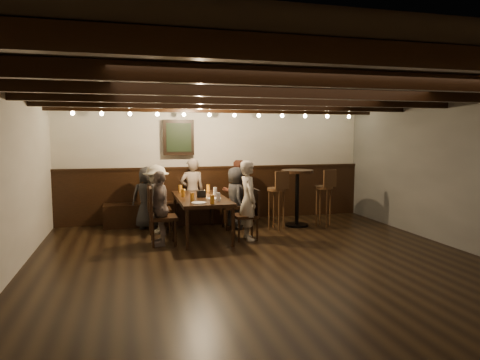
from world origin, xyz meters
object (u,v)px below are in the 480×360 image
object	(u,v)px
person_right_near	(236,198)
person_right_far	(248,200)
chair_left_far	(162,227)
chair_right_far	(247,224)
person_left_far	(160,208)
person_bench_right	(237,192)
chair_left_near	(158,218)
person_bench_centre	(192,191)
person_left_near	(156,199)
dining_table	(201,200)
person_bench_left	(147,197)
bar_stool_left	(277,208)
bar_stool_right	(324,205)
chair_right_near	(234,214)
high_top_table	(297,189)

from	to	relation	value
person_right_near	person_right_far	size ratio (longest dim) A/B	0.87
chair_left_far	chair_right_far	size ratio (longest dim) A/B	1.09
chair_left_far	person_left_far	world-z (taller)	person_left_far
person_bench_right	person_right_far	world-z (taller)	person_right_far
chair_left_near	chair_right_far	world-z (taller)	chair_left_near
person_bench_centre	person_left_near	size ratio (longest dim) A/B	1.06
person_right_near	person_right_far	bearing A→B (deg)	-180.00
person_left_far	dining_table	bearing A→B (deg)	120.96
person_bench_left	bar_stool_left	xyz separation A→B (m)	(2.38, -0.74, -0.18)
chair_left_near	chair_left_far	distance (m)	0.90
person_left_near	person_right_far	bearing A→B (deg)	59.04
dining_table	chair_right_far	bearing A→B (deg)	-32.06
chair_right_far	bar_stool_right	bearing A→B (deg)	-69.61
chair_left_far	chair_right_far	distance (m)	1.44
chair_right_near	person_bench_centre	bearing A→B (deg)	50.16
chair_left_near	high_top_table	world-z (taller)	high_top_table
person_right_near	high_top_table	bearing A→B (deg)	-94.12
person_bench_centre	bar_stool_right	distance (m)	2.63
dining_table	person_bench_centre	xyz separation A→B (m)	(-0.00, 1.05, 0.02)
person_left_far	bar_stool_right	bearing A→B (deg)	101.46
person_right_near	chair_right_near	bearing A→B (deg)	90.00
person_left_near	person_left_far	size ratio (longest dim) A/B	1.03
person_right_near	person_left_far	bearing A→B (deg)	120.96
chair_left_far	person_right_far	distance (m)	1.52
bar_stool_right	chair_left_far	bearing A→B (deg)	175.04
chair_right_far	dining_table	bearing A→B (deg)	57.94
chair_right_far	person_left_far	world-z (taller)	person_left_far
chair_right_far	bar_stool_left	size ratio (longest dim) A/B	0.77
bar_stool_left	chair_left_near	bearing A→B (deg)	155.07
chair_left_far	person_bench_right	world-z (taller)	person_bench_right
person_left_near	person_bench_left	bearing A→B (deg)	-161.57
person_left_near	bar_stool_left	xyz separation A→B (m)	(2.23, -0.29, -0.21)
person_bench_left	person_right_far	size ratio (longest dim) A/B	0.88
chair_right_near	person_left_far	world-z (taller)	person_left_far
chair_left_far	chair_right_far	bearing A→B (deg)	90.00
high_top_table	bar_stool_left	distance (m)	0.62
person_bench_centre	person_right_near	world-z (taller)	person_bench_centre
chair_left_far	person_bench_centre	distance (m)	1.71
person_right_far	person_left_far	bearing A→B (deg)	90.00
person_bench_centre	person_right_near	size ratio (longest dim) A/B	1.12
person_left_far	person_left_near	bearing A→B (deg)	-180.00
dining_table	person_right_near	distance (m)	0.88
chair_left_far	person_left_near	xyz separation A→B (m)	(-0.03, 0.90, 0.34)
person_right_near	chair_right_far	bearing A→B (deg)	177.99
dining_table	chair_left_far	bearing A→B (deg)	-148.00
chair_left_far	person_bench_right	xyz separation A→B (m)	(1.62, 1.35, 0.36)
person_bench_centre	person_right_far	xyz separation A→B (m)	(0.75, -1.50, 0.02)
chair_left_near	person_left_far	distance (m)	0.96
chair_right_far	bar_stool_right	size ratio (longest dim) A/B	0.77
person_bench_right	high_top_table	size ratio (longest dim) A/B	1.16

